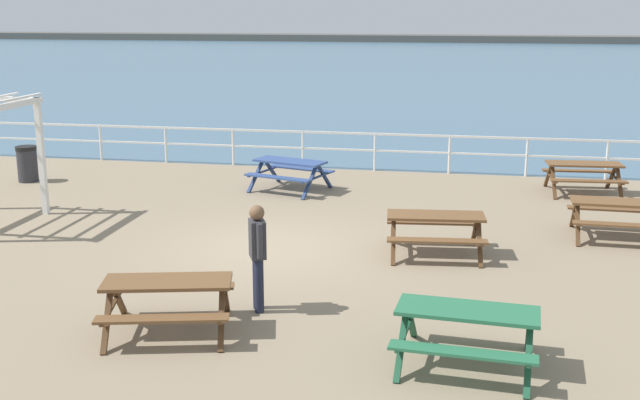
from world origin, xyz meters
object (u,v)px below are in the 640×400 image
at_px(picnic_table_near_left, 290,168).
at_px(picnic_table_far_right, 584,171).
at_px(litter_bin, 27,164).
at_px(picnic_table_corner, 618,210).
at_px(picnic_table_mid_centre, 168,293).
at_px(picnic_table_seaward, 467,323).
at_px(picnic_table_far_left, 436,224).
at_px(visitor, 258,251).

bearing_deg(picnic_table_near_left, picnic_table_far_right, 25.40).
bearing_deg(litter_bin, picnic_table_corner, -10.32).
height_order(picnic_table_mid_centre, litter_bin, litter_bin).
relative_size(picnic_table_near_left, picnic_table_seaward, 1.13).
bearing_deg(picnic_table_far_right, picnic_table_far_left, -125.08).
xyz_separation_m(picnic_table_seaward, picnic_table_corner, (2.89, 6.40, 0.00)).
xyz_separation_m(picnic_table_near_left, picnic_table_far_left, (3.87, -4.67, 0.00)).
distance_m(picnic_table_mid_centre, picnic_table_far_right, 12.24).
distance_m(picnic_table_mid_centre, litter_bin, 11.47).
height_order(picnic_table_near_left, picnic_table_corner, same).
relative_size(picnic_table_seaward, picnic_table_corner, 1.04).
bearing_deg(picnic_table_far_right, picnic_table_mid_centre, -128.98).
bearing_deg(picnic_table_seaward, picnic_table_near_left, 119.96).
bearing_deg(picnic_table_mid_centre, picnic_table_far_left, 37.05).
relative_size(picnic_table_mid_centre, picnic_table_far_right, 1.10).
bearing_deg(picnic_table_seaward, picnic_table_far_left, 101.89).
bearing_deg(picnic_table_far_left, picnic_table_near_left, 123.74).
distance_m(picnic_table_mid_centre, picnic_table_far_left, 5.64).
xyz_separation_m(picnic_table_mid_centre, visitor, (1.04, 1.04, 0.36)).
xyz_separation_m(picnic_table_near_left, picnic_table_far_right, (7.25, 1.05, 0.00)).
relative_size(picnic_table_far_right, picnic_table_corner, 1.04).
xyz_separation_m(picnic_table_far_left, picnic_table_seaward, (0.63, -4.67, 0.00)).
height_order(picnic_table_far_right, litter_bin, litter_bin).
bearing_deg(picnic_table_mid_centre, picnic_table_seaward, -17.88).
relative_size(picnic_table_far_right, picnic_table_seaward, 1.00).
xyz_separation_m(picnic_table_mid_centre, litter_bin, (-7.42, 8.75, -0.10)).
height_order(picnic_table_seaward, litter_bin, litter_bin).
bearing_deg(litter_bin, picnic_table_mid_centre, -49.70).
xyz_separation_m(picnic_table_seaward, litter_bin, (-11.60, 9.04, -0.10)).
bearing_deg(picnic_table_corner, picnic_table_far_left, -152.27).
relative_size(picnic_table_corner, litter_bin, 1.94).
distance_m(picnic_table_seaward, picnic_table_corner, 7.03).
xyz_separation_m(picnic_table_far_left, visitor, (-2.51, -3.34, 0.36)).
distance_m(picnic_table_near_left, picnic_table_mid_centre, 9.05).
xyz_separation_m(picnic_table_near_left, picnic_table_mid_centre, (0.32, -9.04, 0.00)).
bearing_deg(picnic_table_near_left, visitor, -63.21).
distance_m(picnic_table_far_right, picnic_table_corner, 3.98).
bearing_deg(picnic_table_corner, picnic_table_mid_centre, -137.68).
relative_size(picnic_table_near_left, picnic_table_far_left, 1.11).
bearing_deg(picnic_table_corner, litter_bin, 171.17).
bearing_deg(picnic_table_far_left, litter_bin, 152.35).
bearing_deg(picnic_table_seaward, visitor, 161.27).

